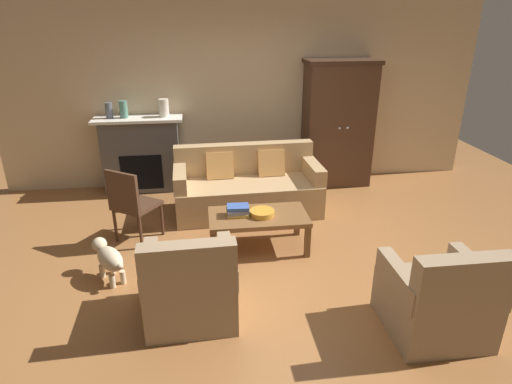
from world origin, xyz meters
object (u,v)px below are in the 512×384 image
armchair_near_left (190,287)px  side_chair_wooden (131,201)px  couch (247,188)px  coffee_table (258,219)px  armchair_near_right (438,301)px  mantel_vase_cream (164,108)px  fruit_bowl (262,213)px  armoire (338,124)px  fireplace (142,154)px  book_stack (238,211)px  dog (109,258)px  mantel_vase_jade (124,109)px  mantel_vase_slate (109,110)px

armchair_near_left → side_chair_wooden: side_chair_wooden is taller
couch → coffee_table: couch is taller
couch → armchair_near_right: armchair_near_right is taller
mantel_vase_cream → armchair_near_left: mantel_vase_cream is taller
mantel_vase_cream → fruit_bowl: bearing=-60.3°
armoire → fireplace: bearing=178.5°
book_stack → armchair_near_left: 1.27m
fireplace → dog: bearing=-92.1°
book_stack → side_chair_wooden: size_ratio=0.28×
couch → coffee_table: size_ratio=1.77×
dog → book_stack: bearing=18.2°
couch → fruit_bowl: size_ratio=7.03×
mantel_vase_jade → side_chair_wooden: (0.23, -1.62, -0.73)m
mantel_vase_cream → mantel_vase_slate: bearing=180.0°
armoire → side_chair_wooden: armoire is taller
mantel_vase_slate → mantel_vase_jade: bearing=0.0°
armchair_near_left → armchair_near_right: (2.02, -0.46, 0.00)m
couch → mantel_vase_slate: size_ratio=8.71×
fireplace → fruit_bowl: 2.52m
coffee_table → mantel_vase_jade: (-1.66, 1.97, 0.88)m
armoire → mantel_vase_cream: armoire is taller
couch → dog: 2.15m
armchair_near_right → armoire: bearing=86.7°
couch → book_stack: bearing=-102.0°
book_stack → mantel_vase_jade: (-1.43, 1.95, 0.76)m
fruit_bowl → dog: (-1.60, -0.40, -0.21)m
mantel_vase_jade → side_chair_wooden: mantel_vase_jade is taller
couch → fruit_bowl: 1.08m
mantel_vase_slate → mantel_vase_cream: (0.76, 0.00, 0.01)m
coffee_table → armchair_near_left: armchair_near_left is taller
armchair_near_right → fireplace: bearing=127.5°
book_stack → mantel_vase_slate: size_ratio=1.12×
armoire → mantel_vase_slate: 3.34m
dog → armchair_near_right: bearing=-22.4°
fruit_bowl → mantel_vase_cream: (-1.14, 1.99, 0.80)m
mantel_vase_cream → side_chair_wooden: (-0.33, -1.62, -0.73)m
mantel_vase_slate → mantel_vase_cream: mantel_vase_cream is taller
fruit_bowl → armchair_near_left: bearing=-125.3°
armchair_near_right → dog: armchair_near_right is taller
mantel_vase_slate → armchair_near_left: mantel_vase_slate is taller
coffee_table → fruit_bowl: fruit_bowl is taller
armchair_near_right → couch: bearing=115.7°
fruit_bowl → armchair_near_left: 1.37m
fruit_bowl → side_chair_wooden: 1.51m
couch → book_stack: 1.07m
mantel_vase_jade → armchair_near_right: size_ratio=0.28×
armoire → book_stack: bearing=-131.9°
book_stack → mantel_vase_slate: (-1.63, 1.95, 0.75)m
couch → armchair_near_right: (1.28, -2.65, -0.00)m
couch → fruit_bowl: (0.05, -1.08, 0.13)m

